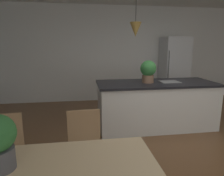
% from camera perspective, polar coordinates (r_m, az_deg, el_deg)
% --- Properties ---
extents(ground_plane, '(10.00, 8.40, 0.04)m').
position_cam_1_polar(ground_plane, '(3.33, 19.18, -17.64)').
color(ground_plane, brown).
extents(wall_back_kitchen, '(10.00, 0.12, 2.70)m').
position_cam_1_polar(wall_back_kitchen, '(5.98, 5.44, 9.64)').
color(wall_back_kitchen, white).
rests_on(wall_back_kitchen, ground_plane).
extents(chair_far_right, '(0.42, 0.42, 0.87)m').
position_cam_1_polar(chair_far_right, '(2.34, -7.72, -16.53)').
color(chair_far_right, '#A87F56').
rests_on(chair_far_right, ground_plane).
extents(chair_far_left, '(0.44, 0.44, 0.87)m').
position_cam_1_polar(chair_far_left, '(2.50, -28.84, -16.13)').
color(chair_far_left, '#A87F56').
rests_on(chair_far_left, ground_plane).
extents(kitchen_island, '(2.29, 0.94, 0.91)m').
position_cam_1_polar(kitchen_island, '(4.03, 12.42, -4.54)').
color(kitchen_island, silver).
rests_on(kitchen_island, ground_plane).
extents(refrigerator, '(0.72, 0.67, 1.84)m').
position_cam_1_polar(refrigerator, '(6.04, 17.34, 5.07)').
color(refrigerator, silver).
rests_on(refrigerator, ground_plane).
extents(pendant_over_island_main, '(0.21, 0.21, 0.95)m').
position_cam_1_polar(pendant_over_island_main, '(3.74, 6.77, 16.40)').
color(pendant_over_island_main, black).
extents(potted_plant_on_island, '(0.30, 0.30, 0.42)m').
position_cam_1_polar(potted_plant_on_island, '(3.84, 10.35, 4.95)').
color(potted_plant_on_island, '#8C664C').
rests_on(potted_plant_on_island, kitchen_island).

